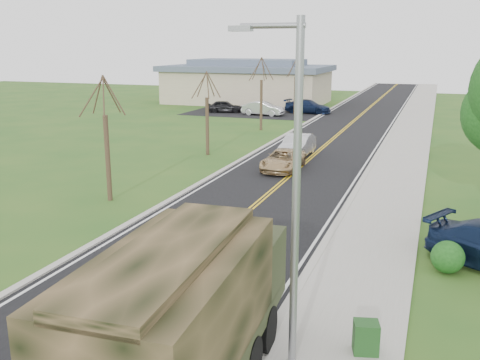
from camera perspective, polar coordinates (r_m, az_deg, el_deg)
The scene contains 18 objects.
ground at distance 15.72m, azimuth -12.45°, elevation -14.29°, with size 160.00×160.00×0.00m, color #27511B.
road at distance 52.61m, azimuth 11.61°, elevation 5.80°, with size 8.00×120.00×0.01m, color black.
curb_right at distance 52.16m, azimuth 16.13°, elevation 5.52°, with size 0.30×120.00×0.12m, color #9E998E.
sidewalk_right at distance 52.07m, azimuth 18.06°, elevation 5.35°, with size 3.20×120.00×0.10m, color #9E998E.
curb_left at distance 53.37m, azimuth 7.18°, elevation 6.14°, with size 0.30×120.00×0.10m, color #9E998E.
street_light at distance 11.75m, azimuth 5.57°, elevation -0.55°, with size 1.65×0.22×8.00m.
bare_tree_a at distance 26.51m, azimuth -14.00°, elevation 3.36°, with size 1.93×2.26×6.08m.
bare_tree_b at distance 36.94m, azimuth -3.53°, elevation 6.47°, with size 1.83×2.14×5.73m.
bare_tree_c at distance 48.06m, azimuth 2.28°, elevation 8.63°, with size 2.04×2.39×6.42m.
bare_tree_d at distance 59.57m, azimuth 5.89°, elevation 9.42°, with size 1.88×2.20×5.91m.
commercial_building at distance 71.69m, azimuth 0.85°, elevation 10.39°, with size 25.50×21.50×5.65m.
military_truck at distance 11.37m, azimuth -5.90°, elevation -13.49°, with size 3.01×7.63×3.74m.
suv_champagne at distance 32.67m, azimuth 4.61°, elevation 2.14°, with size 2.06×4.47×1.24m, color tan.
sedan_silver at distance 36.78m, azimuth 6.12°, elevation 3.67°, with size 1.60×4.60×1.52m, color silver.
utility_box_near at distance 13.91m, azimuth 13.28°, elevation -16.02°, with size 0.60×0.50×0.80m, color #1A4518.
lot_car_dark at distance 61.11m, azimuth -1.64°, elevation 7.85°, with size 1.62×4.02×1.37m, color black.
lot_car_silver at distance 58.59m, azimuth 2.46°, elevation 7.64°, with size 1.60×4.58×1.51m, color silver.
lot_car_navy at distance 60.87m, azimuth 7.25°, elevation 7.79°, with size 2.12×5.23×1.52m, color #0E1935.
Camera 1 is at (7.74, -11.51, 7.40)m, focal length 40.00 mm.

